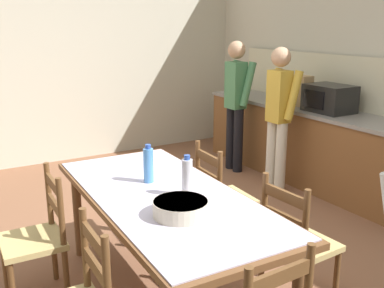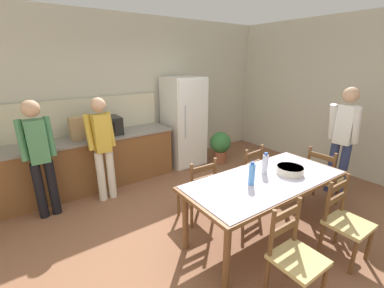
# 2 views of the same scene
# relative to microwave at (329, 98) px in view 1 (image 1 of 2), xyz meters

# --- Properties ---
(ground_plane) EXTENTS (8.32, 8.32, 0.00)m
(ground_plane) POSITION_rel_microwave_xyz_m (0.61, -2.21, -1.04)
(ground_plane) COLOR brown
(wall_left) EXTENTS (0.12, 5.20, 2.90)m
(wall_left) POSITION_rel_microwave_xyz_m (-2.65, -2.21, 0.41)
(wall_left) COLOR beige
(wall_left) RESTS_ON ground
(kitchen_counter) EXTENTS (3.03, 0.66, 0.89)m
(kitchen_counter) POSITION_rel_microwave_xyz_m (-0.38, 0.02, -0.59)
(kitchen_counter) COLOR brown
(kitchen_counter) RESTS_ON ground
(counter_splashback) EXTENTS (2.99, 0.03, 0.60)m
(counter_splashback) POSITION_rel_microwave_xyz_m (-0.38, 0.33, 0.15)
(counter_splashback) COLOR beige
(counter_splashback) RESTS_ON kitchen_counter
(microwave) EXTENTS (0.50, 0.39, 0.30)m
(microwave) POSITION_rel_microwave_xyz_m (0.00, 0.00, 0.00)
(microwave) COLOR black
(microwave) RESTS_ON kitchen_counter
(paper_bag) EXTENTS (0.24, 0.16, 0.36)m
(paper_bag) POSITION_rel_microwave_xyz_m (-0.43, -0.01, 0.03)
(paper_bag) COLOR tan
(paper_bag) RESTS_ON kitchen_counter
(dining_table) EXTENTS (2.04, 0.95, 0.78)m
(dining_table) POSITION_rel_microwave_xyz_m (1.01, -2.57, -0.34)
(dining_table) COLOR brown
(dining_table) RESTS_ON ground
(bottle_near_centre) EXTENTS (0.07, 0.07, 0.27)m
(bottle_near_centre) POSITION_rel_microwave_xyz_m (0.76, -2.56, -0.13)
(bottle_near_centre) COLOR #4C8ED6
(bottle_near_centre) RESTS_ON dining_table
(bottle_off_centre) EXTENTS (0.07, 0.07, 0.27)m
(bottle_off_centre) POSITION_rel_microwave_xyz_m (1.12, -2.46, -0.13)
(bottle_off_centre) COLOR silver
(bottle_off_centre) RESTS_ON dining_table
(serving_bowl) EXTENTS (0.32, 0.32, 0.09)m
(serving_bowl) POSITION_rel_microwave_xyz_m (1.36, -2.65, -0.21)
(serving_bowl) COLOR beige
(serving_bowl) RESTS_ON dining_table
(chair_side_near_left) EXTENTS (0.43, 0.41, 0.91)m
(chair_side_near_left) POSITION_rel_microwave_xyz_m (0.54, -3.30, -0.60)
(chair_side_near_left) COLOR brown
(chair_side_near_left) RESTS_ON ground
(chair_side_far_left) EXTENTS (0.44, 0.42, 0.91)m
(chair_side_far_left) POSITION_rel_microwave_xyz_m (0.58, -1.82, -0.60)
(chair_side_far_left) COLOR brown
(chair_side_far_left) RESTS_ON ground
(chair_side_far_right) EXTENTS (0.44, 0.42, 0.91)m
(chair_side_far_right) POSITION_rel_microwave_xyz_m (1.49, -1.84, -0.60)
(chair_side_far_right) COLOR brown
(chair_side_far_right) RESTS_ON ground
(person_at_sink) EXTENTS (0.41, 0.28, 1.64)m
(person_at_sink) POSITION_rel_microwave_xyz_m (-1.05, -0.50, -0.12)
(person_at_sink) COLOR black
(person_at_sink) RESTS_ON ground
(person_at_counter) EXTENTS (0.40, 0.28, 1.60)m
(person_at_counter) POSITION_rel_microwave_xyz_m (-0.23, -0.52, -0.14)
(person_at_counter) COLOR silver
(person_at_counter) RESTS_ON ground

